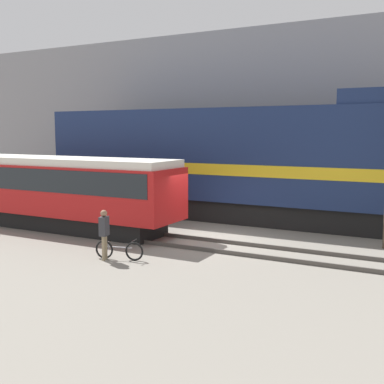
# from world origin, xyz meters

# --- Properties ---
(ground_plane) EXTENTS (120.00, 120.00, 0.00)m
(ground_plane) POSITION_xyz_m (0.00, 0.00, 0.00)
(ground_plane) COLOR gray
(track_near) EXTENTS (60.00, 1.50, 0.14)m
(track_near) POSITION_xyz_m (0.00, -1.08, 0.07)
(track_near) COLOR #47423D
(track_near) RESTS_ON ground
(track_far) EXTENTS (60.00, 1.51, 0.14)m
(track_far) POSITION_xyz_m (0.00, 4.34, 0.07)
(track_far) COLOR #47423D
(track_far) RESTS_ON ground
(building_backdrop) EXTENTS (45.94, 6.00, 9.59)m
(building_backdrop) POSITION_xyz_m (0.00, 11.13, 4.80)
(building_backdrop) COLOR gray
(building_backdrop) RESTS_ON ground
(freight_locomotive) EXTENTS (17.48, 3.04, 5.76)m
(freight_locomotive) POSITION_xyz_m (-1.63, 4.34, 2.70)
(freight_locomotive) COLOR black
(freight_locomotive) RESTS_ON ground
(streetcar) EXTENTS (12.91, 2.54, 3.04)m
(streetcar) POSITION_xyz_m (-7.50, -1.08, 1.73)
(streetcar) COLOR black
(streetcar) RESTS_ON ground
(bicycle) EXTENTS (1.62, 0.57, 0.67)m
(bicycle) POSITION_xyz_m (-1.28, -4.05, 0.31)
(bicycle) COLOR black
(bicycle) RESTS_ON ground
(person) EXTENTS (0.30, 0.40, 1.63)m
(person) POSITION_xyz_m (-1.68, -4.30, 0.99)
(person) COLOR #8C7A5B
(person) RESTS_ON ground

